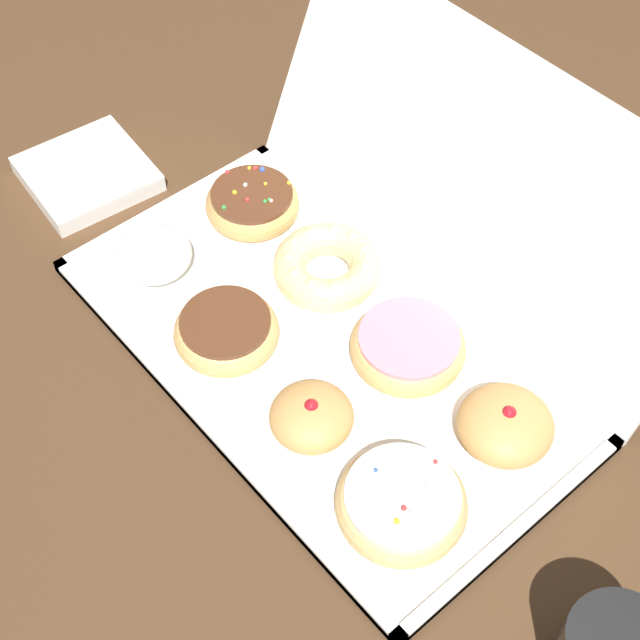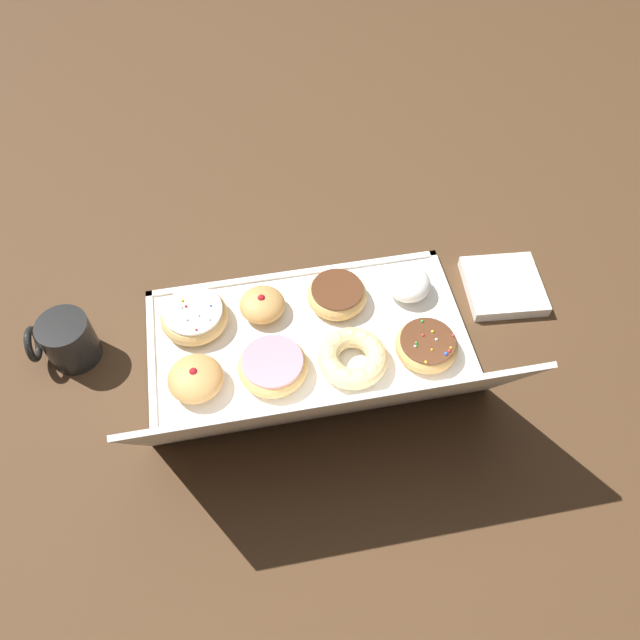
{
  "view_description": "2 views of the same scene",
  "coord_description": "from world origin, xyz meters",
  "px_view_note": "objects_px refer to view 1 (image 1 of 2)",
  "views": [
    {
      "loc": [
        0.43,
        -0.37,
        0.78
      ],
      "look_at": [
        -0.02,
        0.02,
        0.03
      ],
      "focal_mm": 51.9,
      "sensor_mm": 36.0,
      "label": 1
    },
    {
      "loc": [
        0.09,
        0.61,
        0.92
      ],
      "look_at": [
        -0.03,
        -0.02,
        0.03
      ],
      "focal_mm": 35.02,
      "sensor_mm": 36.0,
      "label": 2
    }
  ],
  "objects_px": {
    "chocolate_frosted_donut_1": "(226,331)",
    "cruller_donut_5": "(327,266)",
    "sprinkle_donut_3": "(401,503)",
    "pink_frosted_donut_6": "(408,346)",
    "jelly_filled_donut_2": "(311,417)",
    "napkin_stack": "(87,174)",
    "jelly_filled_donut_7": "(505,425)",
    "powdered_filled_donut_0": "(154,254)",
    "sprinkle_donut_4": "(252,203)",
    "donut_box": "(318,350)"
  },
  "relations": [
    {
      "from": "chocolate_frosted_donut_1",
      "to": "cruller_donut_5",
      "type": "height_order",
      "value": "cruller_donut_5"
    },
    {
      "from": "sprinkle_donut_3",
      "to": "pink_frosted_donut_6",
      "type": "relative_size",
      "value": 1.01
    },
    {
      "from": "sprinkle_donut_3",
      "to": "jelly_filled_donut_2",
      "type": "bearing_deg",
      "value": -178.82
    },
    {
      "from": "sprinkle_donut_3",
      "to": "napkin_stack",
      "type": "relative_size",
      "value": 0.87
    },
    {
      "from": "pink_frosted_donut_6",
      "to": "jelly_filled_donut_7",
      "type": "height_order",
      "value": "jelly_filled_donut_7"
    },
    {
      "from": "napkin_stack",
      "to": "cruller_donut_5",
      "type": "bearing_deg",
      "value": 19.89
    },
    {
      "from": "pink_frosted_donut_6",
      "to": "jelly_filled_donut_7",
      "type": "xyz_separation_m",
      "value": [
        0.13,
        0.0,
        0.0
      ]
    },
    {
      "from": "pink_frosted_donut_6",
      "to": "napkin_stack",
      "type": "height_order",
      "value": "pink_frosted_donut_6"
    },
    {
      "from": "powdered_filled_donut_0",
      "to": "sprinkle_donut_4",
      "type": "relative_size",
      "value": 0.76
    },
    {
      "from": "cruller_donut_5",
      "to": "sprinkle_donut_4",
      "type": "bearing_deg",
      "value": -179.23
    },
    {
      "from": "cruller_donut_5",
      "to": "pink_frosted_donut_6",
      "type": "distance_m",
      "value": 0.14
    },
    {
      "from": "donut_box",
      "to": "powdered_filled_donut_0",
      "type": "bearing_deg",
      "value": -162.04
    },
    {
      "from": "pink_frosted_donut_6",
      "to": "cruller_donut_5",
      "type": "bearing_deg",
      "value": 176.23
    },
    {
      "from": "sprinkle_donut_4",
      "to": "cruller_donut_5",
      "type": "xyz_separation_m",
      "value": [
        0.13,
        0.0,
        0.0
      ]
    },
    {
      "from": "jelly_filled_donut_7",
      "to": "jelly_filled_donut_2",
      "type": "bearing_deg",
      "value": -133.97
    },
    {
      "from": "pink_frosted_donut_6",
      "to": "jelly_filled_donut_7",
      "type": "relative_size",
      "value": 1.28
    },
    {
      "from": "chocolate_frosted_donut_1",
      "to": "sprinkle_donut_3",
      "type": "xyz_separation_m",
      "value": [
        0.26,
        0.0,
        0.0
      ]
    },
    {
      "from": "sprinkle_donut_4",
      "to": "napkin_stack",
      "type": "xyz_separation_m",
      "value": [
        -0.18,
        -0.11,
        -0.02
      ]
    },
    {
      "from": "powdered_filled_donut_0",
      "to": "cruller_donut_5",
      "type": "relative_size",
      "value": 0.69
    },
    {
      "from": "chocolate_frosted_donut_1",
      "to": "powdered_filled_donut_0",
      "type": "bearing_deg",
      "value": 179.14
    },
    {
      "from": "sprinkle_donut_4",
      "to": "pink_frosted_donut_6",
      "type": "height_order",
      "value": "sprinkle_donut_4"
    },
    {
      "from": "cruller_donut_5",
      "to": "napkin_stack",
      "type": "xyz_separation_m",
      "value": [
        -0.31,
        -0.11,
        -0.02
      ]
    },
    {
      "from": "chocolate_frosted_donut_1",
      "to": "pink_frosted_donut_6",
      "type": "xyz_separation_m",
      "value": [
        0.14,
        0.13,
        0.0
      ]
    },
    {
      "from": "powdered_filled_donut_0",
      "to": "sprinkle_donut_3",
      "type": "xyz_separation_m",
      "value": [
        0.39,
        -0.0,
        -0.0
      ]
    },
    {
      "from": "jelly_filled_donut_7",
      "to": "napkin_stack",
      "type": "height_order",
      "value": "jelly_filled_donut_7"
    },
    {
      "from": "sprinkle_donut_4",
      "to": "jelly_filled_donut_7",
      "type": "distance_m",
      "value": 0.39
    },
    {
      "from": "sprinkle_donut_4",
      "to": "jelly_filled_donut_7",
      "type": "relative_size",
      "value": 1.18
    },
    {
      "from": "napkin_stack",
      "to": "powdered_filled_donut_0",
      "type": "bearing_deg",
      "value": -6.82
    },
    {
      "from": "donut_box",
      "to": "powdered_filled_donut_0",
      "type": "relative_size",
      "value": 6.77
    },
    {
      "from": "jelly_filled_donut_7",
      "to": "napkin_stack",
      "type": "distance_m",
      "value": 0.59
    },
    {
      "from": "jelly_filled_donut_2",
      "to": "pink_frosted_donut_6",
      "type": "height_order",
      "value": "jelly_filled_donut_2"
    },
    {
      "from": "donut_box",
      "to": "pink_frosted_donut_6",
      "type": "xyz_separation_m",
      "value": [
        0.07,
        0.06,
        0.02
      ]
    },
    {
      "from": "sprinkle_donut_4",
      "to": "sprinkle_donut_3",
      "type": "bearing_deg",
      "value": -18.99
    },
    {
      "from": "powdered_filled_donut_0",
      "to": "sprinkle_donut_4",
      "type": "bearing_deg",
      "value": 88.83
    },
    {
      "from": "donut_box",
      "to": "jelly_filled_donut_2",
      "type": "distance_m",
      "value": 0.1
    },
    {
      "from": "jelly_filled_donut_7",
      "to": "cruller_donut_5",
      "type": "bearing_deg",
      "value": 178.83
    },
    {
      "from": "donut_box",
      "to": "sprinkle_donut_3",
      "type": "relative_size",
      "value": 4.63
    },
    {
      "from": "pink_frosted_donut_6",
      "to": "jelly_filled_donut_2",
      "type": "bearing_deg",
      "value": -89.56
    },
    {
      "from": "jelly_filled_donut_7",
      "to": "powdered_filled_donut_0",
      "type": "bearing_deg",
      "value": -161.92
    },
    {
      "from": "donut_box",
      "to": "jelly_filled_donut_7",
      "type": "relative_size",
      "value": 6.02
    },
    {
      "from": "chocolate_frosted_donut_1",
      "to": "napkin_stack",
      "type": "height_order",
      "value": "chocolate_frosted_donut_1"
    },
    {
      "from": "pink_frosted_donut_6",
      "to": "jelly_filled_donut_7",
      "type": "bearing_deg",
      "value": 1.57
    },
    {
      "from": "chocolate_frosted_donut_1",
      "to": "pink_frosted_donut_6",
      "type": "relative_size",
      "value": 0.92
    },
    {
      "from": "donut_box",
      "to": "chocolate_frosted_donut_1",
      "type": "bearing_deg",
      "value": -134.97
    },
    {
      "from": "powdered_filled_donut_0",
      "to": "cruller_donut_5",
      "type": "bearing_deg",
      "value": 45.46
    },
    {
      "from": "powdered_filled_donut_0",
      "to": "sprinkle_donut_4",
      "type": "height_order",
      "value": "powdered_filled_donut_0"
    },
    {
      "from": "sprinkle_donut_3",
      "to": "cruller_donut_5",
      "type": "height_order",
      "value": "sprinkle_donut_3"
    },
    {
      "from": "powdered_filled_donut_0",
      "to": "jelly_filled_donut_2",
      "type": "height_order",
      "value": "same"
    },
    {
      "from": "donut_box",
      "to": "sprinkle_donut_3",
      "type": "bearing_deg",
      "value": -18.7
    },
    {
      "from": "donut_box",
      "to": "napkin_stack",
      "type": "xyz_separation_m",
      "value": [
        -0.38,
        -0.04,
        0.01
      ]
    }
  ]
}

